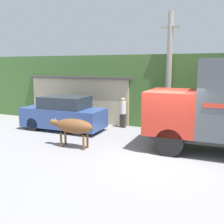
{
  "coord_description": "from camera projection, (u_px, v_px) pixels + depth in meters",
  "views": [
    {
      "loc": [
        1.74,
        -9.03,
        3.23
      ],
      "look_at": [
        -2.24,
        0.45,
        1.41
      ],
      "focal_mm": 42.0,
      "sensor_mm": 36.0,
      "label": 1
    }
  ],
  "objects": [
    {
      "name": "pedestrian_on_hill",
      "position": [
        123.0,
        111.0,
        13.77
      ],
      "size": [
        0.38,
        0.38,
        1.6
      ],
      "rotation": [
        0.0,
        0.0,
        2.97
      ],
      "color": "#38332D",
      "rests_on": "ground_plane"
    },
    {
      "name": "parked_suv",
      "position": [
        64.0,
        114.0,
        13.25
      ],
      "size": [
        4.21,
        1.74,
        1.73
      ],
      "rotation": [
        0.0,
        0.0,
        0.01
      ],
      "color": "#334C8C",
      "rests_on": "ground_plane"
    },
    {
      "name": "building_backdrop",
      "position": [
        87.0,
        97.0,
        16.22
      ],
      "size": [
        6.54,
        2.7,
        2.65
      ],
      "color": "#C6B793",
      "rests_on": "ground_plane"
    },
    {
      "name": "ground_plane",
      "position": [
        164.0,
        157.0,
        9.43
      ],
      "size": [
        60.0,
        60.0,
        0.0
      ],
      "primitive_type": "plane",
      "color": "gray"
    },
    {
      "name": "brown_cow",
      "position": [
        73.0,
        126.0,
        10.39
      ],
      "size": [
        1.98,
        0.59,
        1.17
      ],
      "rotation": [
        0.0,
        0.0,
        -0.19
      ],
      "color": "brown",
      "rests_on": "ground_plane"
    },
    {
      "name": "hillside_embankment",
      "position": [
        189.0,
        89.0,
        15.28
      ],
      "size": [
        32.0,
        5.35,
        3.81
      ],
      "color": "#426B33",
      "rests_on": "ground_plane"
    },
    {
      "name": "utility_pole",
      "position": [
        169.0,
        71.0,
        12.74
      ],
      "size": [
        0.9,
        0.26,
        5.75
      ],
      "color": "#9E998E",
      "rests_on": "ground_plane"
    }
  ]
}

